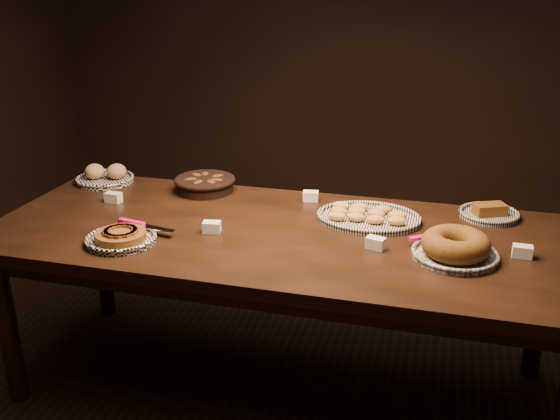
% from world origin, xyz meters
% --- Properties ---
extents(ground, '(5.00, 5.00, 0.00)m').
position_xyz_m(ground, '(0.00, 0.00, 0.00)').
color(ground, black).
rests_on(ground, ground).
extents(buffet_table, '(2.40, 1.00, 0.75)m').
position_xyz_m(buffet_table, '(0.00, 0.00, 0.68)').
color(buffet_table, black).
rests_on(buffet_table, ground).
extents(apple_tart_plate, '(0.32, 0.29, 0.05)m').
position_xyz_m(apple_tart_plate, '(-0.57, -0.27, 0.77)').
color(apple_tart_plate, white).
rests_on(apple_tart_plate, buffet_table).
extents(madeleine_platter, '(0.44, 0.35, 0.05)m').
position_xyz_m(madeleine_platter, '(0.32, 0.21, 0.77)').
color(madeleine_platter, black).
rests_on(madeleine_platter, buffet_table).
extents(bundt_cake_plate, '(0.33, 0.39, 0.10)m').
position_xyz_m(bundt_cake_plate, '(0.68, -0.08, 0.79)').
color(bundt_cake_plate, black).
rests_on(bundt_cake_plate, buffet_table).
extents(croissant_basket, '(0.32, 0.32, 0.07)m').
position_xyz_m(croissant_basket, '(-0.48, 0.38, 0.79)').
color(croissant_basket, black).
rests_on(croissant_basket, buffet_table).
extents(bread_roll_plate, '(0.29, 0.29, 0.09)m').
position_xyz_m(bread_roll_plate, '(-1.02, 0.39, 0.78)').
color(bread_roll_plate, white).
rests_on(bread_roll_plate, buffet_table).
extents(loaf_plate, '(0.25, 0.25, 0.06)m').
position_xyz_m(loaf_plate, '(0.82, 0.38, 0.77)').
color(loaf_plate, black).
rests_on(loaf_plate, buffet_table).
extents(tent_cards, '(1.82, 0.52, 0.04)m').
position_xyz_m(tent_cards, '(0.05, 0.07, 0.77)').
color(tent_cards, white).
rests_on(tent_cards, buffet_table).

